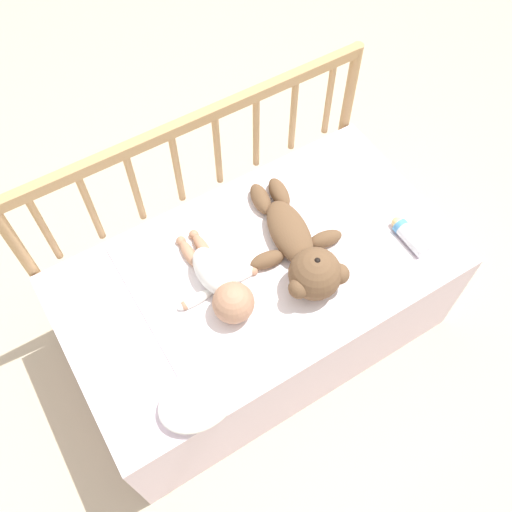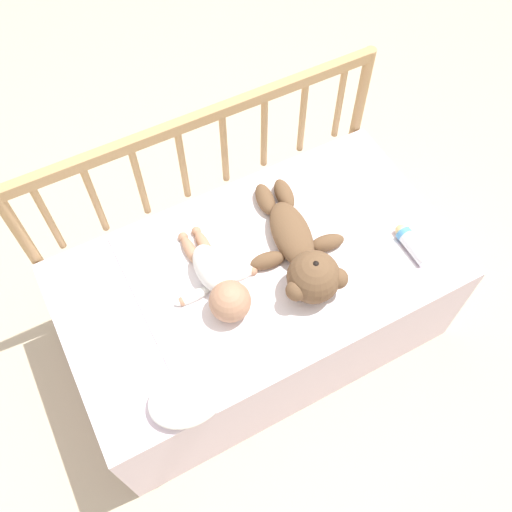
% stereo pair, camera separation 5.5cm
% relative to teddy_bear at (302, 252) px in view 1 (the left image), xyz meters
% --- Properties ---
extents(ground_plane, '(12.00, 12.00, 0.00)m').
position_rel_teddy_bear_xyz_m(ground_plane, '(-0.12, 0.05, -0.51)').
color(ground_plane, '#C6B293').
extents(crib_mattress, '(1.21, 0.68, 0.45)m').
position_rel_teddy_bear_xyz_m(crib_mattress, '(-0.12, 0.05, -0.29)').
color(crib_mattress, silver).
rests_on(crib_mattress, ground_plane).
extents(crib_rail, '(1.21, 0.04, 0.78)m').
position_rel_teddy_bear_xyz_m(crib_rail, '(-0.12, 0.41, 0.04)').
color(crib_rail, tan).
rests_on(crib_rail, ground_plane).
extents(blanket, '(0.80, 0.57, 0.01)m').
position_rel_teddy_bear_xyz_m(blanket, '(-0.09, 0.08, -0.06)').
color(blanket, white).
rests_on(blanket, crib_mattress).
extents(teddy_bear, '(0.31, 0.49, 0.16)m').
position_rel_teddy_bear_xyz_m(teddy_bear, '(0.00, 0.00, 0.00)').
color(teddy_bear, brown).
rests_on(teddy_bear, crib_mattress).
extents(baby, '(0.28, 0.37, 0.12)m').
position_rel_teddy_bear_xyz_m(baby, '(-0.26, 0.04, -0.01)').
color(baby, white).
rests_on(baby, crib_mattress).
extents(small_pillow, '(0.22, 0.17, 0.06)m').
position_rel_teddy_bear_xyz_m(small_pillow, '(-0.48, -0.22, -0.03)').
color(small_pillow, white).
rests_on(small_pillow, crib_mattress).
extents(baby_bottle, '(0.05, 0.15, 0.05)m').
position_rel_teddy_bear_xyz_m(baby_bottle, '(0.33, -0.11, -0.04)').
color(baby_bottle, white).
rests_on(baby_bottle, crib_mattress).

